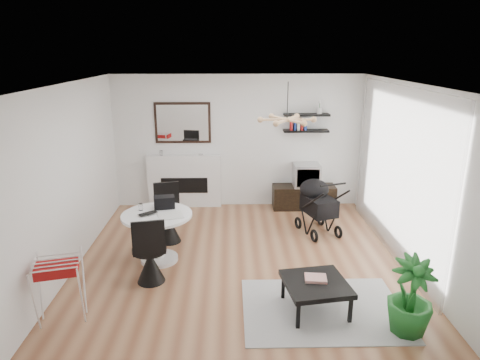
{
  "coord_description": "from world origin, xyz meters",
  "views": [
    {
      "loc": [
        -0.14,
        -6.04,
        3.15
      ],
      "look_at": [
        0.0,
        0.4,
        1.18
      ],
      "focal_mm": 32.0,
      "sensor_mm": 36.0,
      "label": 1
    }
  ],
  "objects_px": {
    "dining_table": "(158,230)",
    "stroller": "(317,208)",
    "coffee_table": "(316,285)",
    "tv_console": "(304,197)",
    "fireplace": "(184,175)",
    "crt_tv": "(306,175)",
    "potted_plant": "(411,297)",
    "drying_rack": "(60,290)"
  },
  "relations": [
    {
      "from": "dining_table",
      "to": "stroller",
      "type": "distance_m",
      "value": 2.86
    },
    {
      "from": "coffee_table",
      "to": "dining_table",
      "type": "bearing_deg",
      "value": 147.61
    },
    {
      "from": "tv_console",
      "to": "coffee_table",
      "type": "distance_m",
      "value": 3.68
    },
    {
      "from": "fireplace",
      "to": "tv_console",
      "type": "xyz_separation_m",
      "value": [
        2.46,
        -0.16,
        -0.45
      ]
    },
    {
      "from": "crt_tv",
      "to": "coffee_table",
      "type": "xyz_separation_m",
      "value": [
        -0.49,
        -3.64,
        -0.35
      ]
    },
    {
      "from": "dining_table",
      "to": "crt_tv",
      "type": "bearing_deg",
      "value": 40.46
    },
    {
      "from": "fireplace",
      "to": "coffee_table",
      "type": "xyz_separation_m",
      "value": [
        2.0,
        -3.8,
        -0.33
      ]
    },
    {
      "from": "crt_tv",
      "to": "stroller",
      "type": "height_order",
      "value": "stroller"
    },
    {
      "from": "coffee_table",
      "to": "potted_plant",
      "type": "xyz_separation_m",
      "value": [
        0.99,
        -0.46,
        0.11
      ]
    },
    {
      "from": "tv_console",
      "to": "coffee_table",
      "type": "bearing_deg",
      "value": -97.14
    },
    {
      "from": "drying_rack",
      "to": "potted_plant",
      "type": "bearing_deg",
      "value": -18.65
    },
    {
      "from": "drying_rack",
      "to": "dining_table",
      "type": "bearing_deg",
      "value": 44.72
    },
    {
      "from": "crt_tv",
      "to": "drying_rack",
      "type": "relative_size",
      "value": 0.65
    },
    {
      "from": "dining_table",
      "to": "stroller",
      "type": "bearing_deg",
      "value": 21.85
    },
    {
      "from": "tv_console",
      "to": "stroller",
      "type": "distance_m",
      "value": 1.22
    },
    {
      "from": "coffee_table",
      "to": "potted_plant",
      "type": "relative_size",
      "value": 0.93
    },
    {
      "from": "fireplace",
      "to": "crt_tv",
      "type": "relative_size",
      "value": 4.11
    },
    {
      "from": "tv_console",
      "to": "potted_plant",
      "type": "height_order",
      "value": "potted_plant"
    },
    {
      "from": "crt_tv",
      "to": "stroller",
      "type": "relative_size",
      "value": 0.5
    },
    {
      "from": "tv_console",
      "to": "potted_plant",
      "type": "relative_size",
      "value": 1.36
    },
    {
      "from": "drying_rack",
      "to": "potted_plant",
      "type": "height_order",
      "value": "potted_plant"
    },
    {
      "from": "fireplace",
      "to": "drying_rack",
      "type": "xyz_separation_m",
      "value": [
        -1.08,
        -3.95,
        -0.26
      ]
    },
    {
      "from": "stroller",
      "to": "coffee_table",
      "type": "bearing_deg",
      "value": -119.62
    },
    {
      "from": "stroller",
      "to": "potted_plant",
      "type": "relative_size",
      "value": 1.13
    },
    {
      "from": "stroller",
      "to": "coffee_table",
      "type": "height_order",
      "value": "stroller"
    },
    {
      "from": "dining_table",
      "to": "drying_rack",
      "type": "distance_m",
      "value": 1.78
    },
    {
      "from": "dining_table",
      "to": "coffee_table",
      "type": "distance_m",
      "value": 2.57
    },
    {
      "from": "coffee_table",
      "to": "potted_plant",
      "type": "height_order",
      "value": "potted_plant"
    },
    {
      "from": "crt_tv",
      "to": "stroller",
      "type": "xyz_separation_m",
      "value": [
        -0.0,
        -1.2,
        -0.25
      ]
    },
    {
      "from": "dining_table",
      "to": "potted_plant",
      "type": "bearing_deg",
      "value": -30.16
    },
    {
      "from": "potted_plant",
      "to": "fireplace",
      "type": "bearing_deg",
      "value": 125.06
    },
    {
      "from": "drying_rack",
      "to": "stroller",
      "type": "bearing_deg",
      "value": 21.63
    },
    {
      "from": "crt_tv",
      "to": "dining_table",
      "type": "relative_size",
      "value": 0.49
    },
    {
      "from": "tv_console",
      "to": "crt_tv",
      "type": "xyz_separation_m",
      "value": [
        0.03,
        -0.0,
        0.47
      ]
    },
    {
      "from": "tv_console",
      "to": "dining_table",
      "type": "xyz_separation_m",
      "value": [
        -2.63,
        -2.27,
        0.28
      ]
    },
    {
      "from": "tv_console",
      "to": "potted_plant",
      "type": "xyz_separation_m",
      "value": [
        0.53,
        -4.1,
        0.23
      ]
    },
    {
      "from": "tv_console",
      "to": "dining_table",
      "type": "height_order",
      "value": "dining_table"
    },
    {
      "from": "drying_rack",
      "to": "coffee_table",
      "type": "bearing_deg",
      "value": -11.55
    },
    {
      "from": "dining_table",
      "to": "drying_rack",
      "type": "height_order",
      "value": "drying_rack"
    },
    {
      "from": "drying_rack",
      "to": "stroller",
      "type": "xyz_separation_m",
      "value": [
        3.57,
        2.59,
        0.03
      ]
    },
    {
      "from": "fireplace",
      "to": "stroller",
      "type": "relative_size",
      "value": 2.04
    },
    {
      "from": "crt_tv",
      "to": "fireplace",
      "type": "bearing_deg",
      "value": 176.35
    }
  ]
}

